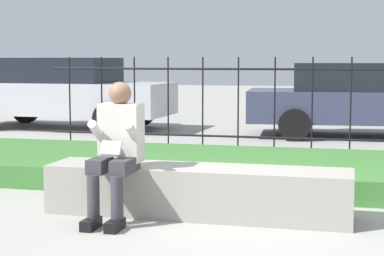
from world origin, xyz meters
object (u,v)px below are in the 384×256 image
person_seated_reader (117,145)px  car_parked_left (61,91)px  car_parked_center (369,98)px  stone_bench (197,194)px

person_seated_reader → car_parked_left: (-3.94, 7.13, 0.10)m
car_parked_left → car_parked_center: (6.33, -0.02, -0.06)m
person_seated_reader → car_parked_left: size_ratio=0.27×
car_parked_left → car_parked_center: car_parked_left is taller
stone_bench → person_seated_reader: size_ratio=2.26×
stone_bench → car_parked_center: bearing=75.8°
stone_bench → car_parked_left: car_parked_left is taller
person_seated_reader → car_parked_center: size_ratio=0.27×
stone_bench → person_seated_reader: bearing=-153.6°
stone_bench → car_parked_left: size_ratio=0.61×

